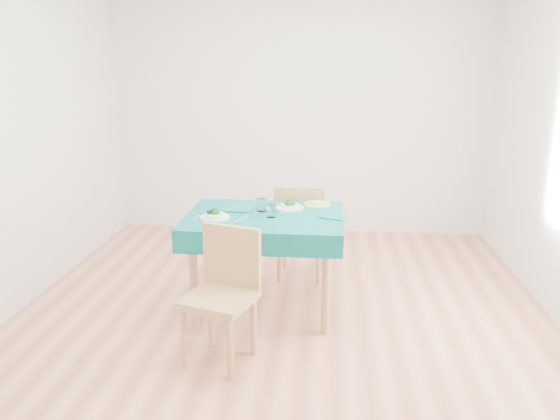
# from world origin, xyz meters

# --- Properties ---
(room_shell) EXTENTS (4.02, 4.52, 2.73)m
(room_shell) POSITION_xyz_m (0.00, 0.00, 1.35)
(room_shell) COLOR #A66345
(room_shell) RESTS_ON ground
(table) EXTENTS (1.13, 0.86, 0.76)m
(table) POSITION_xyz_m (-0.13, 0.18, 0.38)
(table) COLOR #075351
(table) RESTS_ON ground
(chair_near) EXTENTS (0.51, 0.54, 1.00)m
(chair_near) POSITION_xyz_m (-0.33, -0.57, 0.50)
(chair_near) COLOR #A27D4C
(chair_near) RESTS_ON ground
(chair_far) EXTENTS (0.44, 0.48, 1.04)m
(chair_far) POSITION_xyz_m (0.10, 0.89, 0.52)
(chair_far) COLOR #A27D4C
(chair_far) RESTS_ON ground
(bowl_near) EXTENTS (0.22, 0.22, 0.07)m
(bowl_near) POSITION_xyz_m (-0.48, 0.07, 0.79)
(bowl_near) COLOR white
(bowl_near) RESTS_ON table
(bowl_far) EXTENTS (0.21, 0.21, 0.06)m
(bowl_far) POSITION_xyz_m (0.04, 0.38, 0.79)
(bowl_far) COLOR white
(bowl_far) RESTS_ON table
(fork_near) EXTENTS (0.03, 0.18, 0.00)m
(fork_near) POSITION_xyz_m (-0.61, 0.09, 0.76)
(fork_near) COLOR silver
(fork_near) RESTS_ON table
(knife_near) EXTENTS (0.09, 0.22, 0.00)m
(knife_near) POSITION_xyz_m (-0.28, 0.07, 0.76)
(knife_near) COLOR silver
(knife_near) RESTS_ON table
(fork_far) EXTENTS (0.04, 0.18, 0.00)m
(fork_far) POSITION_xyz_m (-0.01, 0.31, 0.76)
(fork_far) COLOR silver
(fork_far) RESTS_ON table
(knife_far) EXTENTS (0.04, 0.19, 0.00)m
(knife_far) POSITION_xyz_m (0.28, 0.17, 0.76)
(knife_far) COLOR silver
(knife_far) RESTS_ON table
(napkin_near) EXTENTS (0.23, 0.16, 0.01)m
(napkin_near) POSITION_xyz_m (-0.35, 0.30, 0.76)
(napkin_near) COLOR #0A5C59
(napkin_near) RESTS_ON table
(napkin_far) EXTENTS (0.22, 0.19, 0.01)m
(napkin_far) POSITION_xyz_m (0.37, 0.16, 0.76)
(napkin_far) COLOR #0A5C59
(napkin_far) RESTS_ON table
(tumbler_center) EXTENTS (0.08, 0.08, 0.10)m
(tumbler_center) POSITION_xyz_m (-0.16, 0.28, 0.81)
(tumbler_center) COLOR white
(tumbler_center) RESTS_ON table
(tumbler_side) EXTENTS (0.07, 0.07, 0.09)m
(tumbler_side) POSITION_xyz_m (-0.08, 0.13, 0.80)
(tumbler_side) COLOR white
(tumbler_side) RESTS_ON table
(side_plate) EXTENTS (0.21, 0.21, 0.01)m
(side_plate) POSITION_xyz_m (0.24, 0.51, 0.76)
(side_plate) COLOR #B7CB63
(side_plate) RESTS_ON table
(bread_slice) EXTENTS (0.11, 0.11, 0.01)m
(bread_slice) POSITION_xyz_m (0.24, 0.51, 0.78)
(bread_slice) COLOR beige
(bread_slice) RESTS_ON side_plate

